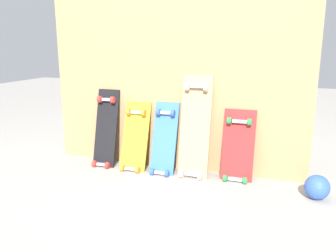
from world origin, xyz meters
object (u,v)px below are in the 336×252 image
object	(u,v)px
skateboard_yellow	(135,141)
skateboard_black	(106,132)
rubber_ball	(317,187)
skateboard_natural	(195,130)
skateboard_blue	(164,143)
skateboard_red	(238,150)

from	to	relation	value
skateboard_yellow	skateboard_black	bearing A→B (deg)	178.16
rubber_ball	skateboard_black	bearing A→B (deg)	174.79
skateboard_natural	rubber_ball	size ratio (longest dim) A/B	5.09
skateboard_yellow	skateboard_blue	size ratio (longest dim) A/B	0.98
skateboard_black	skateboard_blue	bearing A→B (deg)	-0.83
skateboard_black	rubber_ball	bearing A→B (deg)	-5.21
skateboard_black	rubber_ball	distance (m)	1.68
skateboard_yellow	skateboard_natural	bearing A→B (deg)	2.09
skateboard_yellow	skateboard_natural	world-z (taller)	skateboard_natural
skateboard_yellow	skateboard_natural	xyz separation A→B (m)	(0.50, 0.02, 0.12)
skateboard_blue	rubber_ball	size ratio (longest dim) A/B	3.81
skateboard_blue	skateboard_black	bearing A→B (deg)	179.17
skateboard_black	skateboard_blue	distance (m)	0.53
skateboard_blue	skateboard_natural	bearing A→B (deg)	3.97
skateboard_natural	skateboard_yellow	bearing A→B (deg)	-177.91
skateboard_yellow	skateboard_blue	bearing A→B (deg)	0.25
skateboard_black	skateboard_yellow	distance (m)	0.28
skateboard_yellow	skateboard_red	bearing A→B (deg)	2.50
skateboard_yellow	rubber_ball	distance (m)	1.41
skateboard_black	skateboard_natural	xyz separation A→B (m)	(0.77, 0.01, 0.08)
skateboard_yellow	skateboard_natural	distance (m)	0.52
skateboard_red	rubber_ball	size ratio (longest dim) A/B	3.66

